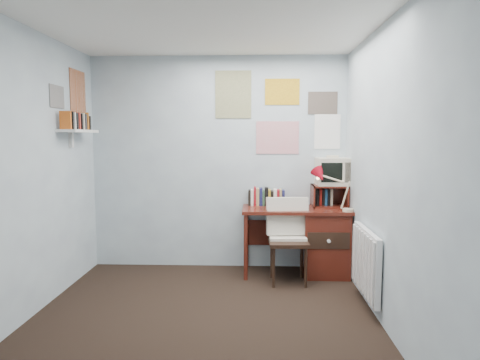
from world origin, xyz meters
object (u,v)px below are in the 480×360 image
object	(u,v)px
wall_shelf	(78,131)
desk_lamp	(348,192)
desk	(319,239)
radiator	(366,262)
desk_chair	(288,242)
crt_tv	(332,170)
tv_riser	(329,196)

from	to	relation	value
wall_shelf	desk_lamp	bearing A→B (deg)	3.54
desk	radiator	size ratio (longest dim) A/B	1.50
desk_lamp	desk_chair	bearing A→B (deg)	-172.28
desk	desk_chair	distance (m)	0.48
desk_chair	desk_lamp	xyz separation A→B (m)	(0.64, 0.10, 0.53)
crt_tv	radiator	distance (m)	1.31
desk	wall_shelf	bearing A→B (deg)	-171.60
crt_tv	radiator	xyz separation A→B (m)	(0.14, -1.06, -0.76)
wall_shelf	crt_tv	bearing A→B (deg)	10.61
desk_chair	desk_lamp	world-z (taller)	desk_lamp
tv_riser	radiator	xyz separation A→B (m)	(0.17, -1.04, -0.47)
radiator	wall_shelf	xyz separation A→B (m)	(-2.86, 0.55, 1.20)
tv_riser	wall_shelf	xyz separation A→B (m)	(-2.69, -0.49, 0.74)
desk_lamp	wall_shelf	size ratio (longest dim) A/B	0.68
desk_chair	wall_shelf	bearing A→B (deg)	-179.63
crt_tv	wall_shelf	world-z (taller)	wall_shelf
radiator	crt_tv	bearing A→B (deg)	97.36
desk_lamp	radiator	world-z (taller)	desk_lamp
desk_chair	wall_shelf	size ratio (longest dim) A/B	1.42
desk	desk_lamp	world-z (taller)	desk_lamp
desk_lamp	radiator	xyz separation A→B (m)	(0.02, -0.73, -0.55)
crt_tv	desk_lamp	bearing A→B (deg)	-73.54
desk	radiator	bearing A→B (deg)	-72.76
tv_riser	crt_tv	bearing A→B (deg)	31.13
radiator	desk_chair	bearing A→B (deg)	136.72
wall_shelf	radiator	bearing A→B (deg)	-10.89
desk	crt_tv	distance (m)	0.80
desk	tv_riser	distance (m)	0.51
crt_tv	radiator	size ratio (longest dim) A/B	0.45
desk	wall_shelf	distance (m)	2.87
desk_chair	wall_shelf	world-z (taller)	wall_shelf
desk_chair	crt_tv	bearing A→B (deg)	37.97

